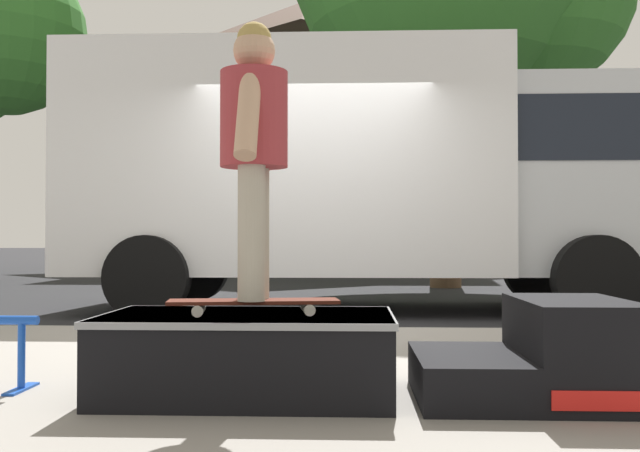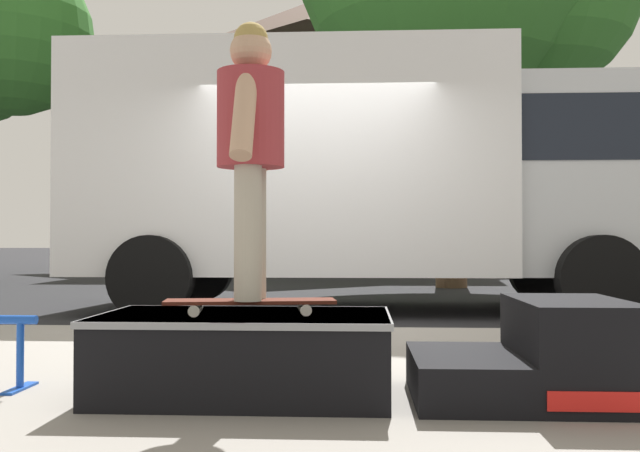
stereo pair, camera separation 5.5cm
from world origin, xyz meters
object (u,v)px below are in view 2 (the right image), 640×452
Objects in this scene: skateboard at (250,302)px; kicker_ramp at (538,358)px; skate_box at (245,352)px; skater_kid at (251,136)px; box_truck at (372,170)px.

kicker_ramp is at bearing 1.66° from skateboard.
skate_box is 1.34m from kicker_ramp.
skater_kid is (0.03, -0.04, 1.00)m from skate_box.
box_truck is at bearing 82.72° from skate_box.
kicker_ramp is at bearing -0.02° from skate_box.
kicker_ramp reaches higher than skate_box.
skate_box is 0.24m from skateboard.
skater_kid is 0.19× the size of box_truck.
box_truck reaches higher than kicker_ramp.
skater_kid is at bearing 0.00° from skateboard.
skateboard is 0.12× the size of box_truck.
skate_box is 5.60m from box_truck.
skateboard reaches higher than skate_box.
kicker_ramp is at bearing -83.06° from box_truck.
skater_kid is at bearing -178.34° from kicker_ramp.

